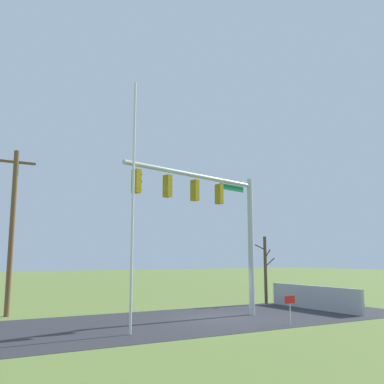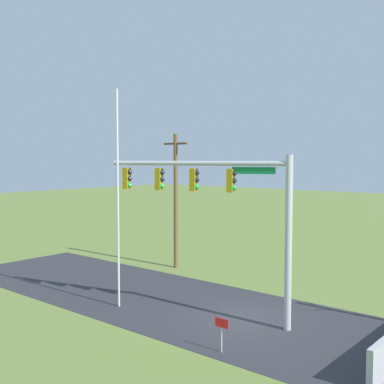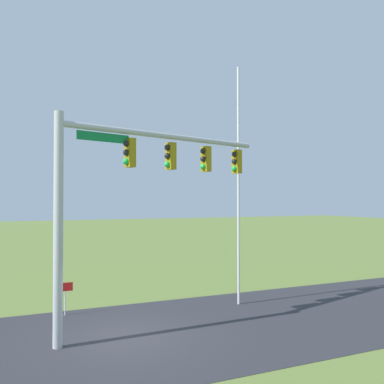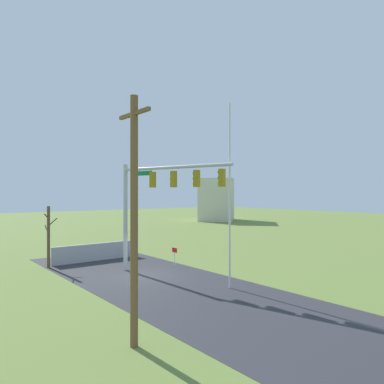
{
  "view_description": "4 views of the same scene",
  "coord_description": "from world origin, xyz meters",
  "px_view_note": "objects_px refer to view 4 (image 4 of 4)",
  "views": [
    {
      "loc": [
        -11.49,
        -17.59,
        2.84
      ],
      "look_at": [
        -2.07,
        -1.08,
        5.77
      ],
      "focal_mm": 39.89,
      "sensor_mm": 36.0,
      "label": 1
    },
    {
      "loc": [
        11.27,
        -16.68,
        6.75
      ],
      "look_at": [
        -2.35,
        -0.52,
        5.31
      ],
      "focal_mm": 45.36,
      "sensor_mm": 36.0,
      "label": 2
    },
    {
      "loc": [
        3.49,
        12.8,
        4.31
      ],
      "look_at": [
        -2.79,
        -1.2,
        4.61
      ],
      "focal_mm": 38.92,
      "sensor_mm": 36.0,
      "label": 3
    },
    {
      "loc": [
        -19.41,
        11.47,
        5.09
      ],
      "look_at": [
        -2.69,
        -1.71,
        5.12
      ],
      "focal_mm": 34.3,
      "sensor_mm": 36.0,
      "label": 4
    }
  ],
  "objects_px": {
    "signal_mast": "(156,193)",
    "open_sign": "(175,252)",
    "flagpole": "(230,195)",
    "bare_tree": "(48,236)",
    "utility_pole": "(134,216)",
    "distant_building": "(217,199)"
  },
  "relations": [
    {
      "from": "utility_pole",
      "to": "flagpole",
      "type": "bearing_deg",
      "value": -66.12
    },
    {
      "from": "signal_mast",
      "to": "open_sign",
      "type": "xyz_separation_m",
      "value": [
        1.92,
        -2.79,
        -4.16
      ]
    },
    {
      "from": "utility_pole",
      "to": "signal_mast",
      "type": "bearing_deg",
      "value": -36.53
    },
    {
      "from": "utility_pole",
      "to": "bare_tree",
      "type": "xyz_separation_m",
      "value": [
        14.77,
        -1.72,
        -2.17
      ]
    },
    {
      "from": "flagpole",
      "to": "bare_tree",
      "type": "distance_m",
      "value": 13.14
    },
    {
      "from": "flagpole",
      "to": "open_sign",
      "type": "distance_m",
      "value": 7.98
    },
    {
      "from": "signal_mast",
      "to": "open_sign",
      "type": "height_order",
      "value": "signal_mast"
    },
    {
      "from": "flagpole",
      "to": "open_sign",
      "type": "height_order",
      "value": "flagpole"
    },
    {
      "from": "distant_building",
      "to": "open_sign",
      "type": "bearing_deg",
      "value": -178.32
    },
    {
      "from": "signal_mast",
      "to": "utility_pole",
      "type": "relative_size",
      "value": 0.96
    },
    {
      "from": "bare_tree",
      "to": "distant_building",
      "type": "xyz_separation_m",
      "value": [
        24.27,
        -37.24,
        1.67
      ]
    },
    {
      "from": "open_sign",
      "to": "signal_mast",
      "type": "bearing_deg",
      "value": 124.6
    },
    {
      "from": "utility_pole",
      "to": "distant_building",
      "type": "xyz_separation_m",
      "value": [
        39.04,
        -38.95,
        -0.5
      ]
    },
    {
      "from": "flagpole",
      "to": "bare_tree",
      "type": "height_order",
      "value": "flagpole"
    },
    {
      "from": "signal_mast",
      "to": "utility_pole",
      "type": "height_order",
      "value": "utility_pole"
    },
    {
      "from": "bare_tree",
      "to": "open_sign",
      "type": "height_order",
      "value": "bare_tree"
    },
    {
      "from": "flagpole",
      "to": "utility_pole",
      "type": "distance_m",
      "value": 8.4
    },
    {
      "from": "open_sign",
      "to": "bare_tree",
      "type": "bearing_deg",
      "value": 57.33
    },
    {
      "from": "distant_building",
      "to": "utility_pole",
      "type": "bearing_deg",
      "value": -177.1
    },
    {
      "from": "utility_pole",
      "to": "open_sign",
      "type": "distance_m",
      "value": 13.93
    },
    {
      "from": "bare_tree",
      "to": "distant_building",
      "type": "bearing_deg",
      "value": -56.9
    },
    {
      "from": "signal_mast",
      "to": "distant_building",
      "type": "height_order",
      "value": "distant_building"
    }
  ]
}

